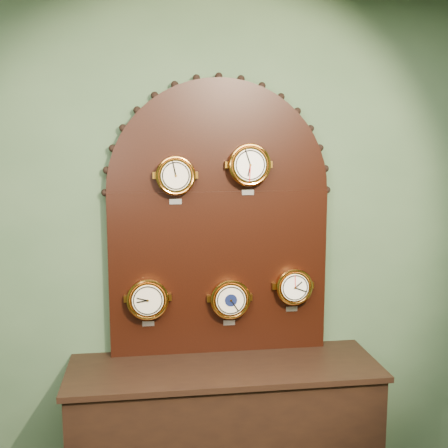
{
  "coord_description": "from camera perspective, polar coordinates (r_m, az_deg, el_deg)",
  "views": [
    {
      "loc": [
        -0.39,
        -0.54,
        2.0
      ],
      "look_at": [
        0.0,
        2.25,
        1.58
      ],
      "focal_mm": 44.76,
      "sensor_mm": 36.0,
      "label": 1
    }
  ],
  "objects": [
    {
      "name": "wall_back",
      "position": [
        3.12,
        -0.63,
        -2.59
      ],
      "size": [
        4.0,
        0.0,
        4.0
      ],
      "primitive_type": "plane",
      "rotation": [
        1.57,
        0.0,
        0.0
      ],
      "color": "#3C563B",
      "rests_on": "ground"
    },
    {
      "name": "shop_counter",
      "position": [
        3.22,
        0.05,
        -21.28
      ],
      "size": [
        1.6,
        0.5,
        0.8
      ],
      "primitive_type": "cube",
      "color": "black",
      "rests_on": "ground_plane"
    },
    {
      "name": "display_board",
      "position": [
        3.04,
        -0.52,
        1.41
      ],
      "size": [
        1.26,
        0.06,
        1.53
      ],
      "color": "black",
      "rests_on": "shop_counter"
    },
    {
      "name": "roman_clock",
      "position": [
        2.93,
        -4.98,
        4.96
      ],
      "size": [
        0.21,
        0.08,
        0.26
      ],
      "color": "orange",
      "rests_on": "display_board"
    },
    {
      "name": "arabic_clock",
      "position": [
        2.97,
        2.59,
        6.06
      ],
      "size": [
        0.23,
        0.08,
        0.28
      ],
      "color": "orange",
      "rests_on": "display_board"
    },
    {
      "name": "hygrometer",
      "position": [
        3.04,
        -7.79,
        -7.58
      ],
      "size": [
        0.23,
        0.08,
        0.28
      ],
      "color": "orange",
      "rests_on": "display_board"
    },
    {
      "name": "barometer",
      "position": [
        3.08,
        0.62,
        -7.64
      ],
      "size": [
        0.22,
        0.08,
        0.27
      ],
      "color": "orange",
      "rests_on": "display_board"
    },
    {
      "name": "tide_clock",
      "position": [
        3.13,
        7.12,
        -6.33
      ],
      "size": [
        0.21,
        0.08,
        0.26
      ],
      "color": "orange",
      "rests_on": "display_board"
    }
  ]
}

